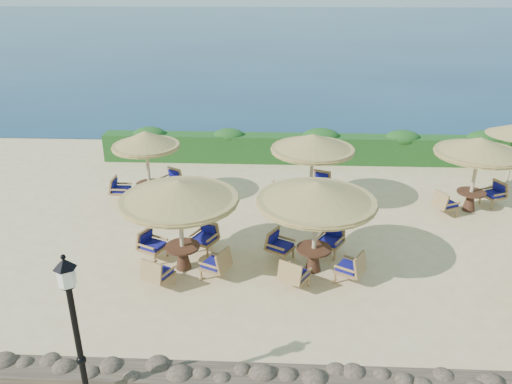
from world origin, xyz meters
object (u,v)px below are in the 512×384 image
cafe_set_5 (478,155)px  cafe_set_4 (312,154)px  cafe_set_0 (180,206)px  lamp_post (79,344)px  cafe_set_1 (316,208)px  cafe_set_3 (147,155)px

cafe_set_5 → cafe_set_4: bearing=178.6°
cafe_set_0 → cafe_set_4: bearing=49.1°
lamp_post → cafe_set_1: 6.82m
lamp_post → cafe_set_0: bearing=80.2°
cafe_set_1 → cafe_set_4: same height
cafe_set_0 → cafe_set_3: (-2.01, 4.44, -0.12)m
cafe_set_0 → cafe_set_4: size_ratio=1.11×
cafe_set_0 → cafe_set_5: bearing=24.4°
cafe_set_0 → cafe_set_1: 3.62m
lamp_post → cafe_set_4: size_ratio=1.14×
cafe_set_4 → cafe_set_5: 5.53m
lamp_post → cafe_set_1: size_ratio=1.03×
cafe_set_3 → lamp_post: bearing=-83.2°
lamp_post → cafe_set_0: (0.87, 5.06, 0.37)m
cafe_set_3 → cafe_set_5: bearing=-1.1°
cafe_set_0 → cafe_set_3: same height
lamp_post → cafe_set_5: lamp_post is taller
cafe_set_1 → cafe_set_5: (5.67, 4.16, 0.11)m
cafe_set_0 → cafe_set_3: 4.87m
cafe_set_1 → cafe_set_4: bearing=88.1°
cafe_set_1 → cafe_set_3: size_ratio=1.16×
lamp_post → cafe_set_3: size_ratio=1.19×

